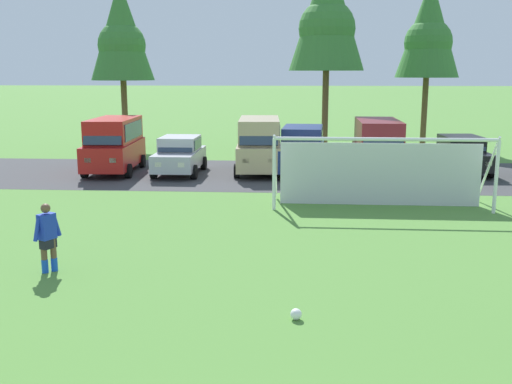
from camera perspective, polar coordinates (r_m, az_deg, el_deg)
ground_plane at (r=18.52m, az=1.26°, el=-2.81°), size 400.00×400.00×0.00m
parking_lot_strip at (r=26.92m, az=2.08°, el=1.72°), size 52.00×8.40×0.01m
soccer_ball at (r=11.32m, az=3.93°, el=-11.78°), size 0.22×0.22×0.22m
soccer_goal at (r=20.73m, az=12.04°, el=2.13°), size 7.44×2.00×2.57m
player_midfield_center at (r=14.46m, az=-19.62°, el=-4.23°), size 0.47×0.66×1.64m
parked_car_slot_far_left at (r=28.17m, az=-13.63°, el=4.59°), size 2.38×4.89×2.52m
parked_car_slot_left at (r=27.20m, az=-7.44°, el=3.59°), size 2.07×4.22×1.72m
parked_car_slot_center_left at (r=27.31m, az=0.33°, el=4.70°), size 2.37×4.89×2.52m
parked_car_slot_center at (r=27.16m, az=4.54°, el=4.14°), size 2.36×4.71×2.16m
parked_car_slot_center_right at (r=26.96m, az=11.78°, el=4.37°), size 2.28×4.84×2.52m
parked_car_slot_right at (r=28.87m, az=19.34°, el=3.49°), size 2.21×4.29×1.72m
tree_left_edge at (r=36.64m, az=-12.98°, el=14.79°), size 3.74×3.74×9.97m
tree_mid_left at (r=34.28m, az=6.96°, el=16.79°), size 4.24×4.24×11.31m
tree_center_back at (r=38.64m, az=16.47°, el=14.80°), size 3.87×3.87×10.33m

